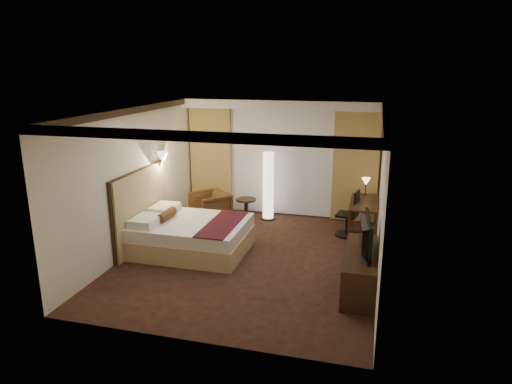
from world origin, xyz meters
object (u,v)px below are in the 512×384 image
(desk, at_px, (363,219))
(television, at_px, (361,234))
(side_table, at_px, (246,209))
(dresser, at_px, (360,271))
(office_chair, at_px, (347,213))
(armchair, at_px, (210,206))
(floor_lamp, at_px, (268,186))
(bed, at_px, (192,236))

(desk, distance_m, television, 2.47)
(television, bearing_deg, side_table, 37.87)
(television, bearing_deg, dresser, -95.46)
(office_chair, xyz_separation_m, television, (0.35, -2.36, 0.44))
(side_table, bearing_deg, armchair, -152.37)
(side_table, height_order, desk, desk)
(side_table, xyz_separation_m, dresser, (2.67, -2.80, 0.07))
(armchair, relative_size, television, 0.74)
(office_chair, height_order, dresser, office_chair)
(office_chair, bearing_deg, television, -70.90)
(side_table, height_order, floor_lamp, floor_lamp)
(bed, relative_size, television, 1.97)
(side_table, distance_m, floor_lamp, 0.74)
(armchair, relative_size, dresser, 0.47)
(armchair, height_order, dresser, armchair)
(television, bearing_deg, floor_lamp, 30.59)
(floor_lamp, distance_m, dresser, 3.73)
(bed, distance_m, side_table, 2.07)
(bed, distance_m, television, 3.29)
(bed, distance_m, desk, 3.51)
(desk, xyz_separation_m, office_chair, (-0.33, -0.05, 0.12))
(armchair, bearing_deg, floor_lamp, 67.52)
(armchair, bearing_deg, office_chair, 41.19)
(desk, bearing_deg, dresser, -88.81)
(side_table, distance_m, television, 3.90)
(bed, xyz_separation_m, side_table, (0.49, 2.01, -0.05))
(side_table, relative_size, television, 0.48)
(bed, bearing_deg, armchair, 98.47)
(bed, height_order, office_chair, office_chair)
(armchair, bearing_deg, dresser, 6.90)
(bed, bearing_deg, television, -14.06)
(side_table, relative_size, dresser, 0.31)
(floor_lamp, height_order, office_chair, floor_lamp)
(floor_lamp, relative_size, office_chair, 1.61)
(floor_lamp, height_order, desk, floor_lamp)
(bed, xyz_separation_m, desk, (3.11, 1.62, 0.07))
(bed, height_order, desk, desk)
(bed, relative_size, desk, 1.61)
(bed, height_order, armchair, armchair)
(armchair, distance_m, floor_lamp, 1.39)
(desk, bearing_deg, office_chair, -171.26)
(side_table, bearing_deg, bed, -103.75)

